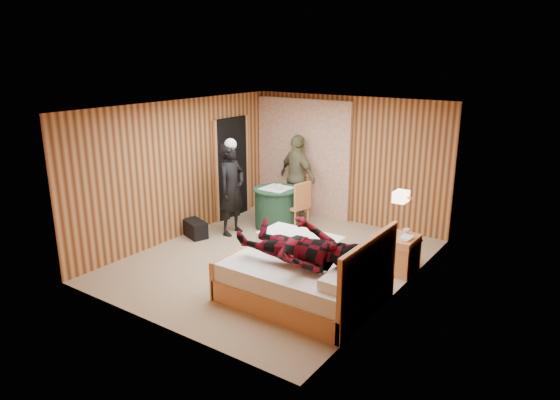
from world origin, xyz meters
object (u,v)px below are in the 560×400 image
Objects in this scene: chair_far at (296,192)px; duffel_bag at (195,229)px; chair_near at (298,202)px; bed at (306,277)px; wall_lamp at (401,197)px; man_on_bed at (300,237)px; nightstand at (402,254)px; round_table at (276,208)px; man_at_table at (298,177)px; woman_standing at (232,189)px.

duffel_bag is (-0.94, -2.00, -0.39)m from chair_far.
bed is at bearing 45.33° from chair_near.
wall_lamp is 0.48× the size of duffel_bag.
duffel_bag is at bearing 159.78° from man_on_bed.
wall_lamp is 0.28× the size of chair_far.
duffel_bag is (-3.73, -0.70, -0.15)m from nightstand.
round_table is at bearing -69.02° from chair_near.
man_at_table is (-0.00, 0.75, 0.46)m from round_table.
nightstand is at bearing 31.13° from duffel_bag.
nightstand is 0.62× the size of chair_near.
woman_standing is (-0.47, -1.46, 0.33)m from chair_far.
wall_lamp is 2.69m from chair_near.
chair_near is 1.29m from woman_standing.
duffel_bag is at bearing 163.57° from bed.
man_at_table is (0.01, 0.04, 0.32)m from chair_far.
nightstand is at bearing -11.92° from round_table.
chair_near is (-2.34, 0.67, 0.26)m from nightstand.
bed is 2.17× the size of chair_far.
wall_lamp reaches higher than chair_near.
wall_lamp is 0.29× the size of round_table.
chair_near reaches higher than duffel_bag.
man_at_table is at bearing 149.78° from wall_lamp.
man_at_table reaches higher than chair_near.
round_table is 0.96× the size of chair_far.
chair_far is at bearing -133.87° from chair_near.
chair_far is 0.33m from man_at_table.
chair_far is 2.24m from duffel_bag.
nightstand is 3.14m from man_at_table.
man_on_bed is at bearing -83.42° from bed.
wall_lamp is at bearing 62.69° from man_on_bed.
bed is at bearing -122.21° from wall_lamp.
man_on_bed is (2.54, -1.64, 0.11)m from woman_standing.
nightstand is 3.80m from duffel_bag.
bed reaches higher than chair_far.
round_table is 0.52× the size of man_at_table.
nightstand is (-0.04, 0.31, -1.00)m from wall_lamp.
round_table is 1.01m from woman_standing.
wall_lamp is 0.27× the size of chair_near.
nightstand is 0.64× the size of chair_far.
bed is 3.39× the size of nightstand.
man_at_table reaches higher than wall_lamp.
bed reaches higher than chair_near.
chair_near is at bearing 10.80° from round_table.
bed is 2.77m from chair_near.
man_on_bed is at bearing -123.73° from woman_standing.
chair_far is at bearing 123.63° from man_on_bed.
woman_standing reaches higher than round_table.
chair_far is 0.54× the size of woman_standing.
duffel_bag is at bearing -169.31° from nightstand.
chair_far is at bearing -18.71° from woman_standing.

